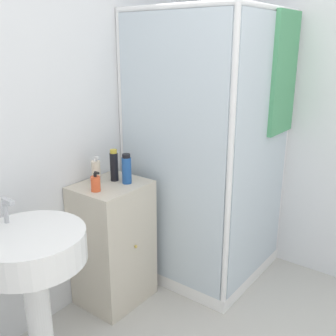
{
  "coord_description": "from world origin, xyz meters",
  "views": [
    {
      "loc": [
        -1.14,
        -0.22,
        1.68
      ],
      "look_at": [
        0.64,
        1.13,
        0.97
      ],
      "focal_mm": 42.0,
      "sensor_mm": 36.0,
      "label": 1
    }
  ],
  "objects_px": {
    "sink": "(33,262)",
    "lotion_bottle_white": "(96,172)",
    "shampoo_bottle_tall_black": "(114,166)",
    "shampoo_bottle_blue": "(127,169)",
    "soap_dispenser": "(96,183)"
  },
  "relations": [
    {
      "from": "sink",
      "to": "lotion_bottle_white",
      "type": "bearing_deg",
      "value": 20.63
    },
    {
      "from": "shampoo_bottle_tall_black",
      "to": "shampoo_bottle_blue",
      "type": "height_order",
      "value": "shampoo_bottle_tall_black"
    },
    {
      "from": "lotion_bottle_white",
      "to": "soap_dispenser",
      "type": "bearing_deg",
      "value": -134.87
    },
    {
      "from": "sink",
      "to": "soap_dispenser",
      "type": "relative_size",
      "value": 7.78
    },
    {
      "from": "soap_dispenser",
      "to": "lotion_bottle_white",
      "type": "xyz_separation_m",
      "value": [
        0.1,
        0.1,
        0.03
      ]
    },
    {
      "from": "shampoo_bottle_blue",
      "to": "lotion_bottle_white",
      "type": "distance_m",
      "value": 0.19
    },
    {
      "from": "soap_dispenser",
      "to": "shampoo_bottle_blue",
      "type": "xyz_separation_m",
      "value": [
        0.22,
        -0.05,
        0.04
      ]
    },
    {
      "from": "shampoo_bottle_blue",
      "to": "lotion_bottle_white",
      "type": "bearing_deg",
      "value": 126.92
    },
    {
      "from": "soap_dispenser",
      "to": "sink",
      "type": "bearing_deg",
      "value": -165.17
    },
    {
      "from": "shampoo_bottle_tall_black",
      "to": "shampoo_bottle_blue",
      "type": "distance_m",
      "value": 0.1
    },
    {
      "from": "sink",
      "to": "shampoo_bottle_tall_black",
      "type": "height_order",
      "value": "shampoo_bottle_tall_black"
    },
    {
      "from": "soap_dispenser",
      "to": "shampoo_bottle_tall_black",
      "type": "xyz_separation_m",
      "value": [
        0.21,
        0.05,
        0.05
      ]
    },
    {
      "from": "sink",
      "to": "shampoo_bottle_tall_black",
      "type": "xyz_separation_m",
      "value": [
        0.77,
        0.2,
        0.26
      ]
    },
    {
      "from": "shampoo_bottle_blue",
      "to": "lotion_bottle_white",
      "type": "height_order",
      "value": "shampoo_bottle_blue"
    },
    {
      "from": "shampoo_bottle_tall_black",
      "to": "lotion_bottle_white",
      "type": "relative_size",
      "value": 1.17
    }
  ]
}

